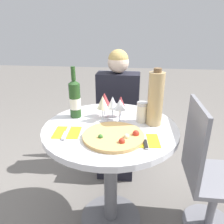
{
  "coord_description": "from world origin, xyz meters",
  "views": [
    {
      "loc": [
        0.14,
        -1.21,
        1.37
      ],
      "look_at": [
        0.01,
        -0.01,
        0.87
      ],
      "focal_mm": 35.0,
      "sensor_mm": 36.0,
      "label": 1
    }
  ],
  "objects_px": {
    "chair_empty_side": "(208,175)",
    "tall_carafe": "(156,99)",
    "pizza_large": "(114,136)",
    "seated_diner": "(117,120)",
    "wine_bottle": "(75,99)",
    "dining_table": "(111,151)",
    "chair_behind_diner": "(118,121)"
  },
  "relations": [
    {
      "from": "seated_diner",
      "to": "pizza_large",
      "type": "xyz_separation_m",
      "value": [
        0.05,
        -0.81,
        0.27
      ]
    },
    {
      "from": "seated_diner",
      "to": "wine_bottle",
      "type": "xyz_separation_m",
      "value": [
        -0.24,
        -0.54,
        0.38
      ]
    },
    {
      "from": "dining_table",
      "to": "pizza_large",
      "type": "height_order",
      "value": "pizza_large"
    },
    {
      "from": "pizza_large",
      "to": "tall_carafe",
      "type": "bearing_deg",
      "value": 42.14
    },
    {
      "from": "seated_diner",
      "to": "tall_carafe",
      "type": "distance_m",
      "value": 0.79
    },
    {
      "from": "dining_table",
      "to": "pizza_large",
      "type": "bearing_deg",
      "value": -75.68
    },
    {
      "from": "dining_table",
      "to": "wine_bottle",
      "type": "xyz_separation_m",
      "value": [
        -0.25,
        0.12,
        0.31
      ]
    },
    {
      "from": "wine_bottle",
      "to": "tall_carafe",
      "type": "xyz_separation_m",
      "value": [
        0.52,
        -0.06,
        0.04
      ]
    },
    {
      "from": "pizza_large",
      "to": "tall_carafe",
      "type": "xyz_separation_m",
      "value": [
        0.23,
        0.21,
        0.16
      ]
    },
    {
      "from": "wine_bottle",
      "to": "chair_behind_diner",
      "type": "bearing_deg",
      "value": 71.04
    },
    {
      "from": "pizza_large",
      "to": "tall_carafe",
      "type": "distance_m",
      "value": 0.35
    },
    {
      "from": "seated_diner",
      "to": "wine_bottle",
      "type": "bearing_deg",
      "value": 66.51
    },
    {
      "from": "chair_empty_side",
      "to": "dining_table",
      "type": "bearing_deg",
      "value": -87.72
    },
    {
      "from": "seated_diner",
      "to": "pizza_large",
      "type": "height_order",
      "value": "seated_diner"
    },
    {
      "from": "dining_table",
      "to": "tall_carafe",
      "type": "distance_m",
      "value": 0.44
    },
    {
      "from": "tall_carafe",
      "to": "pizza_large",
      "type": "bearing_deg",
      "value": -137.86
    },
    {
      "from": "dining_table",
      "to": "chair_behind_diner",
      "type": "xyz_separation_m",
      "value": [
        -0.02,
        0.81,
        -0.16
      ]
    },
    {
      "from": "seated_diner",
      "to": "wine_bottle",
      "type": "height_order",
      "value": "seated_diner"
    },
    {
      "from": "dining_table",
      "to": "chair_behind_diner",
      "type": "distance_m",
      "value": 0.82
    },
    {
      "from": "chair_empty_side",
      "to": "pizza_large",
      "type": "bearing_deg",
      "value": -74.19
    },
    {
      "from": "seated_diner",
      "to": "pizza_large",
      "type": "relative_size",
      "value": 3.37
    },
    {
      "from": "dining_table",
      "to": "chair_empty_side",
      "type": "height_order",
      "value": "chair_empty_side"
    },
    {
      "from": "chair_behind_diner",
      "to": "wine_bottle",
      "type": "bearing_deg",
      "value": 71.04
    },
    {
      "from": "tall_carafe",
      "to": "chair_empty_side",
      "type": "bearing_deg",
      "value": -5.72
    },
    {
      "from": "chair_empty_side",
      "to": "wine_bottle",
      "type": "height_order",
      "value": "wine_bottle"
    },
    {
      "from": "chair_behind_diner",
      "to": "pizza_large",
      "type": "height_order",
      "value": "chair_behind_diner"
    },
    {
      "from": "chair_empty_side",
      "to": "wine_bottle",
      "type": "xyz_separation_m",
      "value": [
        -0.89,
        0.1,
        0.46
      ]
    },
    {
      "from": "seated_diner",
      "to": "tall_carafe",
      "type": "height_order",
      "value": "seated_diner"
    },
    {
      "from": "chair_empty_side",
      "to": "tall_carafe",
      "type": "xyz_separation_m",
      "value": [
        -0.37,
        0.04,
        0.5
      ]
    },
    {
      "from": "wine_bottle",
      "to": "tall_carafe",
      "type": "bearing_deg",
      "value": -6.6
    },
    {
      "from": "seated_diner",
      "to": "wine_bottle",
      "type": "distance_m",
      "value": 0.7
    },
    {
      "from": "chair_empty_side",
      "to": "tall_carafe",
      "type": "distance_m",
      "value": 0.63
    }
  ]
}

